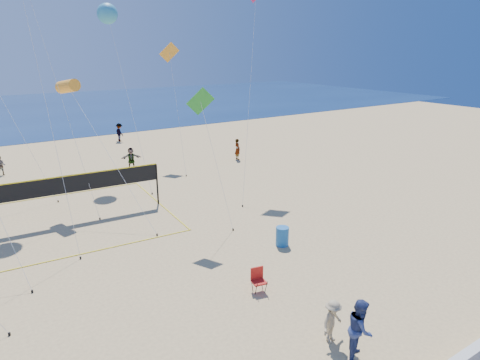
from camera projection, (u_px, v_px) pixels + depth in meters
ocean at (12, 111)px, 61.72m from camera, size 140.00×50.00×0.03m
bystander_a at (360, 329)px, 12.48m from camera, size 1.17×1.15×1.90m
bystander_b at (332, 321)px, 13.21m from camera, size 1.02×0.73×1.42m
far_person_1 at (131, 158)px, 32.45m from camera, size 1.55×0.80×1.59m
far_person_2 at (237, 149)px, 34.98m from camera, size 0.46×0.66×1.72m
far_person_3 at (0, 166)px, 30.62m from camera, size 0.87×0.79×1.45m
far_person_4 at (120, 132)px, 41.87m from camera, size 0.82×1.23×1.76m
camp_chair at (258, 278)px, 16.04m from camera, size 0.59×0.70×1.04m
trash_barrel at (282, 236)px, 19.79m from camera, size 0.77×0.77×0.90m
volleyball_net at (75, 188)px, 22.59m from camera, size 9.75×9.61×2.46m
kite_2 at (68, 87)px, 23.43m from camera, size 2.47×7.83×7.23m
kite_4 at (203, 110)px, 20.07m from camera, size 1.68×1.53×7.08m
kite_7 at (107, 14)px, 28.84m from camera, size 1.45×7.25×11.70m
kite_9 at (170, 59)px, 32.79m from camera, size 2.24×5.37×9.26m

